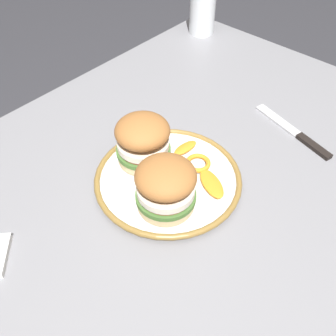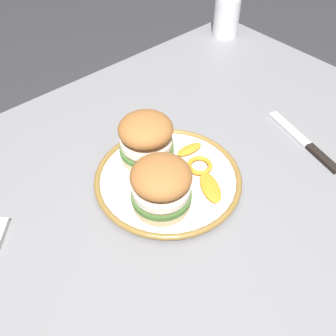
{
  "view_description": "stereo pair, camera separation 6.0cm",
  "coord_description": "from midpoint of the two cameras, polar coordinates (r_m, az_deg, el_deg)",
  "views": [
    {
      "loc": [
        -0.38,
        -0.33,
        1.34
      ],
      "look_at": [
        0.01,
        0.02,
        0.8
      ],
      "focal_mm": 41.35,
      "sensor_mm": 36.0,
      "label": 1
    },
    {
      "loc": [
        -0.33,
        -0.37,
        1.34
      ],
      "look_at": [
        0.01,
        0.02,
        0.8
      ],
      "focal_mm": 41.35,
      "sensor_mm": 36.0,
      "label": 2
    }
  ],
  "objects": [
    {
      "name": "table_knife",
      "position": [
        0.92,
        16.72,
        4.68
      ],
      "size": [
        0.08,
        0.22,
        0.01
      ],
      "color": "silver",
      "rests_on": "dining_table"
    },
    {
      "name": "orange_peel_strip_short",
      "position": [
        0.82,
        0.47,
        2.93
      ],
      "size": [
        0.06,
        0.03,
        0.01
      ],
      "color": "orange",
      "rests_on": "dinner_plate"
    },
    {
      "name": "orange_peel_strip_long",
      "position": [
        0.75,
        4.19,
        -2.4
      ],
      "size": [
        0.07,
        0.09,
        0.01
      ],
      "color": "orange",
      "rests_on": "dinner_plate"
    },
    {
      "name": "drinking_glass",
      "position": [
        1.28,
        3.62,
        21.47
      ],
      "size": [
        0.08,
        0.08,
        0.12
      ],
      "color": "white",
      "rests_on": "dining_table"
    },
    {
      "name": "orange_peel_curled",
      "position": [
        0.79,
        2.09,
        0.74
      ],
      "size": [
        0.06,
        0.06,
        0.01
      ],
      "color": "orange",
      "rests_on": "dinner_plate"
    },
    {
      "name": "sandwich_half_left",
      "position": [
        0.68,
        -2.86,
        -2.71
      ],
      "size": [
        0.15,
        0.15,
        0.1
      ],
      "color": "beige",
      "rests_on": "dinner_plate"
    },
    {
      "name": "dining_table",
      "position": [
        0.84,
        -1.42,
        -8.08
      ],
      "size": [
        1.31,
        0.93,
        0.76
      ],
      "color": "gray",
      "rests_on": "ground"
    },
    {
      "name": "dinner_plate",
      "position": [
        0.78,
        -2.22,
        -1.66
      ],
      "size": [
        0.3,
        0.3,
        0.02
      ],
      "color": "white",
      "rests_on": "dining_table"
    },
    {
      "name": "sandwich_half_right",
      "position": [
        0.77,
        -5.96,
        4.07
      ],
      "size": [
        0.15,
        0.15,
        0.1
      ],
      "color": "beige",
      "rests_on": "dinner_plate"
    }
  ]
}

